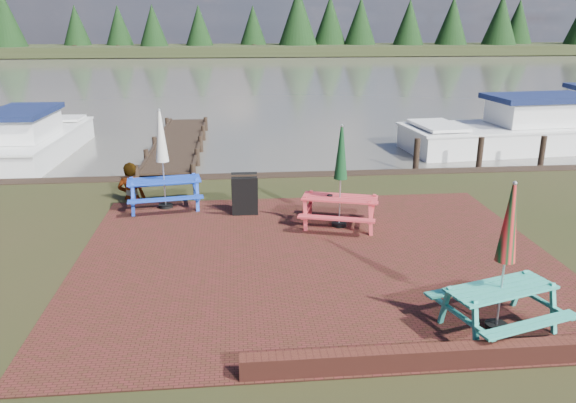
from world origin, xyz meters
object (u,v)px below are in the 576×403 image
Objects in this scene: chalkboard at (245,195)px; person at (129,163)px; picnic_table_blue at (164,175)px; jetty at (179,143)px; picnic_table_teal at (502,281)px; boat_near at (518,133)px; boat_jetty at (33,141)px; picnic_table_red at (340,193)px.

person reaches higher than chalkboard.
picnic_table_blue is 2.04m from chalkboard.
jetty is 4.82× the size of person.
picnic_table_teal is at bearing 139.25° from person.
jetty is at bearing 96.94° from picnic_table_teal.
picnic_table_teal is 1.19× the size of person.
jetty is 1.12× the size of boat_near.
picnic_table_blue reaches higher than boat_jetty.
person is (-2.81, 1.48, 0.44)m from chalkboard.
jetty is at bearing -89.25° from person.
boat_near is (6.39, 12.12, -0.34)m from picnic_table_teal.
picnic_table_teal is 16.38m from boat_jetty.
picnic_table_red is (-1.53, 4.43, -0.00)m from picnic_table_teal.
boat_jetty is (-4.80, -0.53, 0.26)m from jetty.
picnic_table_teal is 4.68m from picnic_table_red.
picnic_table_blue reaches higher than jetty.
picnic_table_red is at bearing 159.75° from person.
picnic_table_blue reaches higher than picnic_table_teal.
picnic_table_teal is 1.00× the size of picnic_table_red.
picnic_table_blue is 1.22m from person.
boat_jetty is 7.07m from person.
person is (-6.37, 6.85, 0.16)m from picnic_table_teal.
jetty is 4.84m from boat_jetty.
person is at bearing -95.57° from jetty.
picnic_table_red is 0.95× the size of picnic_table_blue.
person reaches higher than jetty.
picnic_table_blue is at bearing -50.03° from boat_jetty.
boat_near is 13.81m from person.
picnic_table_teal is 9.35m from person.
boat_near is at bearing 34.80° from chalkboard.
chalkboard is at bearing -44.03° from boat_jetty.
picnic_table_teal reaches higher than picnic_table_red.
person is at bearing 170.48° from picnic_table_red.
boat_jetty is at bearing -173.66° from jetty.
boat_near is at bearing 0.18° from boat_jetty.
jetty is (-0.32, 6.98, -0.71)m from picnic_table_blue.
picnic_table_blue is 0.26× the size of jetty.
picnic_table_blue is 2.45× the size of chalkboard.
picnic_table_red is at bearing 128.80° from boat_near.
boat_jetty is at bearing 113.27° from picnic_table_teal.
person is at bearing -51.96° from boat_jetty.
chalkboard is at bearing 106.61° from picnic_table_teal.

